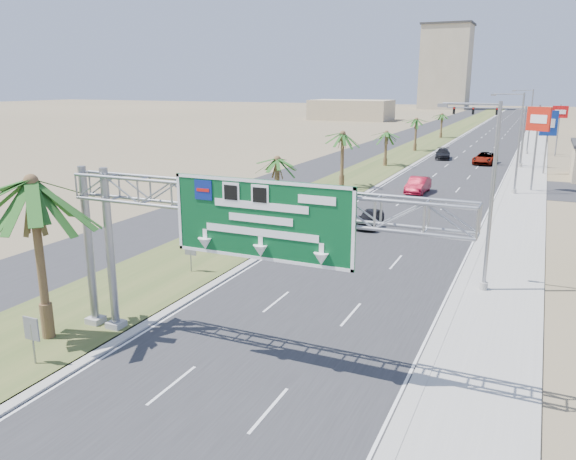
{
  "coord_description": "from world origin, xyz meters",
  "views": [
    {
      "loc": [
        9.58,
        -8.23,
        10.83
      ],
      "look_at": [
        -0.85,
        14.9,
        4.2
      ],
      "focal_mm": 35.0,
      "sensor_mm": 36.0,
      "label": 1
    }
  ],
  "objects_px": {
    "signal_mast": "(507,130)",
    "sign_gantry": "(230,212)",
    "car_mid_lane": "(418,185)",
    "car_right_lane": "(485,158)",
    "palm_near": "(31,183)",
    "car_far": "(443,154)",
    "pole_sign_red_far": "(560,116)",
    "pole_sign_red_near": "(538,124)",
    "pole_sign_blue": "(549,126)",
    "car_left_lane": "(370,218)"
  },
  "relations": [
    {
      "from": "car_far",
      "to": "pole_sign_red_near",
      "type": "distance_m",
      "value": 26.55
    },
    {
      "from": "car_right_lane",
      "to": "pole_sign_red_far",
      "type": "distance_m",
      "value": 17.24
    },
    {
      "from": "car_mid_lane",
      "to": "car_right_lane",
      "type": "xyz_separation_m",
      "value": [
        4.06,
        25.23,
        -0.02
      ]
    },
    {
      "from": "signal_mast",
      "to": "car_right_lane",
      "type": "distance_m",
      "value": 5.13
    },
    {
      "from": "signal_mast",
      "to": "sign_gantry",
      "type": "bearing_deg",
      "value": -95.74
    },
    {
      "from": "signal_mast",
      "to": "pole_sign_blue",
      "type": "bearing_deg",
      "value": -43.93
    },
    {
      "from": "palm_near",
      "to": "sign_gantry",
      "type": "bearing_deg",
      "value": 13.32
    },
    {
      "from": "palm_near",
      "to": "car_far",
      "type": "distance_m",
      "value": 69.47
    },
    {
      "from": "car_mid_lane",
      "to": "pole_sign_red_near",
      "type": "distance_m",
      "value": 13.52
    },
    {
      "from": "sign_gantry",
      "to": "car_mid_lane",
      "type": "xyz_separation_m",
      "value": [
        -0.44,
        38.58,
        -5.24
      ]
    },
    {
      "from": "pole_sign_red_near",
      "to": "pole_sign_red_far",
      "type": "distance_m",
      "value": 33.06
    },
    {
      "from": "palm_near",
      "to": "pole_sign_red_far",
      "type": "bearing_deg",
      "value": 75.35
    },
    {
      "from": "car_right_lane",
      "to": "pole_sign_red_near",
      "type": "relative_size",
      "value": 0.66
    },
    {
      "from": "car_far",
      "to": "pole_sign_red_far",
      "type": "height_order",
      "value": "pole_sign_red_far"
    },
    {
      "from": "car_mid_lane",
      "to": "car_left_lane",
      "type": "bearing_deg",
      "value": -90.34
    },
    {
      "from": "car_mid_lane",
      "to": "car_right_lane",
      "type": "height_order",
      "value": "car_mid_lane"
    },
    {
      "from": "signal_mast",
      "to": "pole_sign_red_near",
      "type": "relative_size",
      "value": 1.17
    },
    {
      "from": "car_right_lane",
      "to": "pole_sign_blue",
      "type": "relative_size",
      "value": 0.73
    },
    {
      "from": "car_mid_lane",
      "to": "pole_sign_red_far",
      "type": "height_order",
      "value": "pole_sign_red_far"
    },
    {
      "from": "signal_mast",
      "to": "car_mid_lane",
      "type": "xyz_separation_m",
      "value": [
        -6.67,
        -23.46,
        -4.03
      ]
    },
    {
      "from": "pole_sign_red_far",
      "to": "pole_sign_red_near",
      "type": "bearing_deg",
      "value": -94.44
    },
    {
      "from": "pole_sign_red_far",
      "to": "car_left_lane",
      "type": "bearing_deg",
      "value": -103.99
    },
    {
      "from": "car_left_lane",
      "to": "pole_sign_red_near",
      "type": "distance_m",
      "value": 24.92
    },
    {
      "from": "car_mid_lane",
      "to": "car_far",
      "type": "bearing_deg",
      "value": 95.92
    },
    {
      "from": "palm_near",
      "to": "signal_mast",
      "type": "xyz_separation_m",
      "value": [
        14.37,
        63.97,
        -2.08
      ]
    },
    {
      "from": "signal_mast",
      "to": "car_left_lane",
      "type": "distance_m",
      "value": 39.84
    },
    {
      "from": "sign_gantry",
      "to": "car_right_lane",
      "type": "bearing_deg",
      "value": 86.75
    },
    {
      "from": "car_right_lane",
      "to": "car_left_lane",
      "type": "bearing_deg",
      "value": -91.27
    },
    {
      "from": "palm_near",
      "to": "car_right_lane",
      "type": "bearing_deg",
      "value": 79.86
    },
    {
      "from": "car_far",
      "to": "pole_sign_red_far",
      "type": "relative_size",
      "value": 0.66
    },
    {
      "from": "signal_mast",
      "to": "car_mid_lane",
      "type": "height_order",
      "value": "signal_mast"
    },
    {
      "from": "signal_mast",
      "to": "car_mid_lane",
      "type": "distance_m",
      "value": 24.72
    },
    {
      "from": "car_right_lane",
      "to": "signal_mast",
      "type": "bearing_deg",
      "value": -28.92
    },
    {
      "from": "signal_mast",
      "to": "palm_near",
      "type": "bearing_deg",
      "value": -102.66
    },
    {
      "from": "signal_mast",
      "to": "car_right_lane",
      "type": "xyz_separation_m",
      "value": [
        -2.61,
        1.76,
        -4.05
      ]
    },
    {
      "from": "pole_sign_blue",
      "to": "signal_mast",
      "type": "bearing_deg",
      "value": 136.07
    },
    {
      "from": "car_mid_lane",
      "to": "pole_sign_blue",
      "type": "distance_m",
      "value": 22.61
    },
    {
      "from": "car_left_lane",
      "to": "pole_sign_blue",
      "type": "distance_m",
      "value": 36.69
    },
    {
      "from": "car_far",
      "to": "sign_gantry",
      "type": "bearing_deg",
      "value": -95.6
    },
    {
      "from": "palm_near",
      "to": "car_far",
      "type": "height_order",
      "value": "palm_near"
    },
    {
      "from": "signal_mast",
      "to": "pole_sign_blue",
      "type": "xyz_separation_m",
      "value": [
        4.88,
        -4.7,
        1.04
      ]
    },
    {
      "from": "sign_gantry",
      "to": "pole_sign_blue",
      "type": "relative_size",
      "value": 2.12
    },
    {
      "from": "car_far",
      "to": "signal_mast",
      "type": "bearing_deg",
      "value": -37.26
    },
    {
      "from": "signal_mast",
      "to": "car_right_lane",
      "type": "relative_size",
      "value": 1.79
    },
    {
      "from": "car_left_lane",
      "to": "car_far",
      "type": "height_order",
      "value": "car_far"
    },
    {
      "from": "pole_sign_blue",
      "to": "palm_near",
      "type": "bearing_deg",
      "value": -108.0
    },
    {
      "from": "signal_mast",
      "to": "car_mid_lane",
      "type": "bearing_deg",
      "value": -105.88
    },
    {
      "from": "sign_gantry",
      "to": "palm_near",
      "type": "xyz_separation_m",
      "value": [
        -8.14,
        -1.93,
        0.87
      ]
    },
    {
      "from": "sign_gantry",
      "to": "signal_mast",
      "type": "xyz_separation_m",
      "value": [
        6.23,
        62.05,
        -1.21
      ]
    },
    {
      "from": "car_right_lane",
      "to": "pole_sign_blue",
      "type": "height_order",
      "value": "pole_sign_blue"
    }
  ]
}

